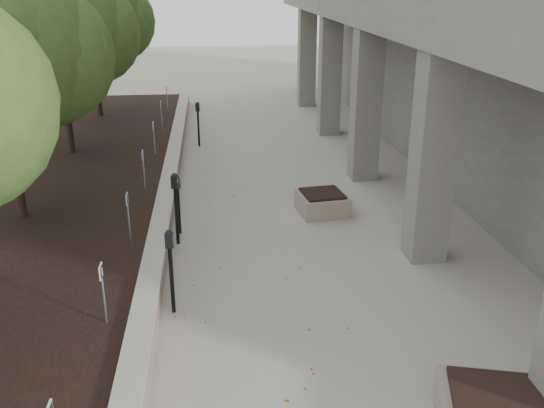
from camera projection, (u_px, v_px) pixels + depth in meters
retaining_wall at (166, 201)px, 14.05m from camera, size 0.39×26.00×0.50m
planting_bed at (6, 209)px, 13.71m from camera, size 7.00×26.00×0.40m
crabapple_tree_3 at (3, 89)px, 11.81m from camera, size 4.60×4.00×5.44m
crabapple_tree_4 at (60, 57)px, 16.45m from camera, size 4.60×4.00×5.44m
crabapple_tree_5 at (92, 40)px, 21.10m from camera, size 4.60×4.00×5.44m
parking_sign_3 at (104, 294)px, 8.66m from camera, size 0.04×0.22×0.96m
parking_sign_4 at (129, 217)px, 11.45m from camera, size 0.04×0.22×0.96m
parking_sign_5 at (144, 170)px, 14.24m from camera, size 0.04×0.22×0.96m
parking_sign_6 at (154, 138)px, 17.02m from camera, size 0.04×0.22×0.96m
parking_sign_7 at (162, 116)px, 19.81m from camera, size 0.04×0.22×0.96m
parking_sign_8 at (167, 99)px, 22.60m from camera, size 0.04×0.22×0.96m
parking_meter_2 at (171, 272)px, 9.61m from camera, size 0.16×0.12×1.48m
parking_meter_3 at (176, 209)px, 12.14m from camera, size 0.18×0.15×1.54m
parking_meter_4 at (179, 205)px, 12.67m from camera, size 0.14×0.11×1.31m
parking_meter_5 at (198, 124)px, 19.26m from camera, size 0.17×0.14×1.47m
planter_back at (322, 202)px, 13.95m from camera, size 1.21×1.21×0.50m
berry_scatter at (251, 289)px, 10.58m from camera, size 3.30×14.10×0.02m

